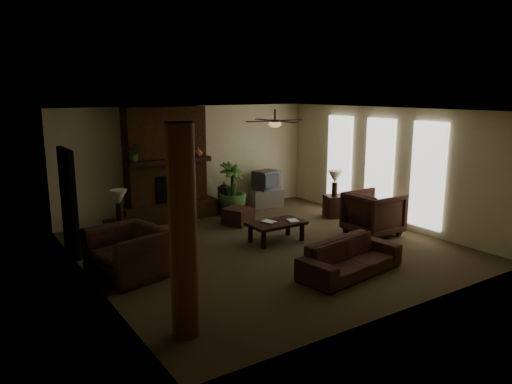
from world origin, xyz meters
TOP-DOWN VIEW (x-y plane):
  - room_shell at (0.00, 0.00)m, footprint 7.00×7.00m
  - fireplace at (-0.80, 3.22)m, footprint 2.40×0.70m
  - windows at (3.45, 0.20)m, footprint 0.08×3.65m
  - log_column at (-2.95, -2.40)m, footprint 0.36×0.36m
  - doorway at (-3.44, 1.80)m, footprint 0.10×1.00m
  - ceiling_fan at (0.40, 0.30)m, footprint 1.35×1.35m
  - sofa at (0.41, -2.00)m, footprint 2.10×0.88m
  - armchair_left at (-2.87, 0.03)m, footprint 1.11×1.44m
  - armchair_right at (2.52, -0.56)m, footprint 0.98×1.05m
  - coffee_table at (0.40, 0.22)m, footprint 1.20×0.70m
  - ottoman at (0.43, 1.84)m, footprint 0.79×0.79m
  - tv_stand at (2.05, 2.97)m, footprint 0.94×0.68m
  - tv at (2.01, 2.93)m, footprint 0.74×0.65m
  - floor_vase at (0.71, 3.01)m, footprint 0.34×0.34m
  - floor_plant at (0.79, 2.74)m, footprint 1.17×1.54m
  - side_table_left at (-2.53, 1.73)m, footprint 0.51×0.51m
  - lamp_left at (-2.48, 1.72)m, footprint 0.43×0.43m
  - side_table_right at (2.88, 1.09)m, footprint 0.64×0.64m
  - lamp_right at (2.83, 1.08)m, footprint 0.44×0.44m
  - mantel_plant at (-1.67, 3.02)m, footprint 0.42×0.46m
  - mantel_vase at (-0.03, 3.00)m, footprint 0.27×0.28m
  - book_a at (0.15, 0.26)m, footprint 0.22×0.08m
  - book_b at (0.65, 0.12)m, footprint 0.21×0.09m

SIDE VIEW (x-z plane):
  - ottoman at x=0.43m, z-range 0.00..0.40m
  - tv_stand at x=2.05m, z-range 0.00..0.50m
  - side_table_left at x=-2.53m, z-range 0.00..0.55m
  - side_table_right at x=2.88m, z-range 0.00..0.55m
  - coffee_table at x=0.40m, z-range 0.16..0.59m
  - floor_plant at x=0.79m, z-range 0.00..0.76m
  - sofa at x=0.41m, z-range 0.00..0.80m
  - floor_vase at x=0.71m, z-range 0.05..0.82m
  - armchair_right at x=2.52m, z-range 0.00..1.08m
  - armchair_left at x=-2.87m, z-range 0.00..1.12m
  - book_a at x=0.15m, z-range 0.43..0.72m
  - book_b at x=0.65m, z-range 0.43..0.72m
  - tv at x=2.01m, z-range 0.50..1.02m
  - lamp_left at x=-2.48m, z-range 0.68..1.33m
  - lamp_right at x=2.83m, z-range 0.68..1.33m
  - doorway at x=-3.44m, z-range 0.00..2.10m
  - fireplace at x=-0.80m, z-range -0.24..2.56m
  - windows at x=3.45m, z-range 0.17..2.53m
  - log_column at x=-2.95m, z-range 0.00..2.80m
  - room_shell at x=0.00m, z-range -2.10..4.90m
  - mantel_vase at x=-0.03m, z-range 1.56..1.78m
  - mantel_plant at x=-1.67m, z-range 1.56..1.89m
  - ceiling_fan at x=0.40m, z-range 2.34..2.72m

